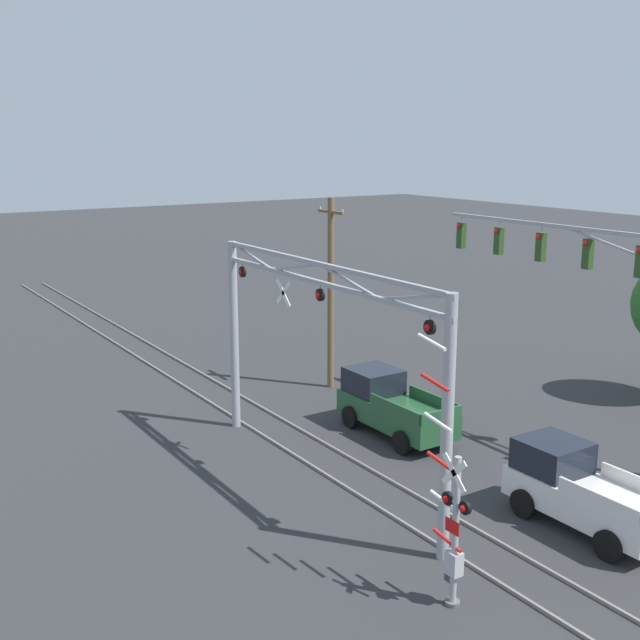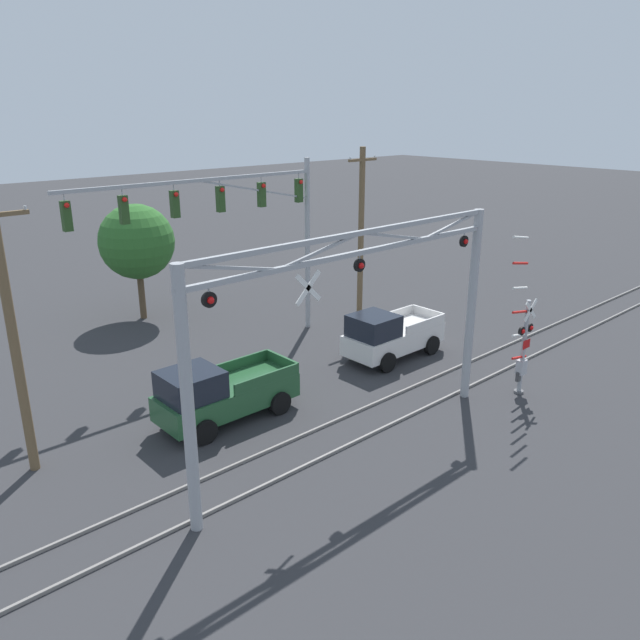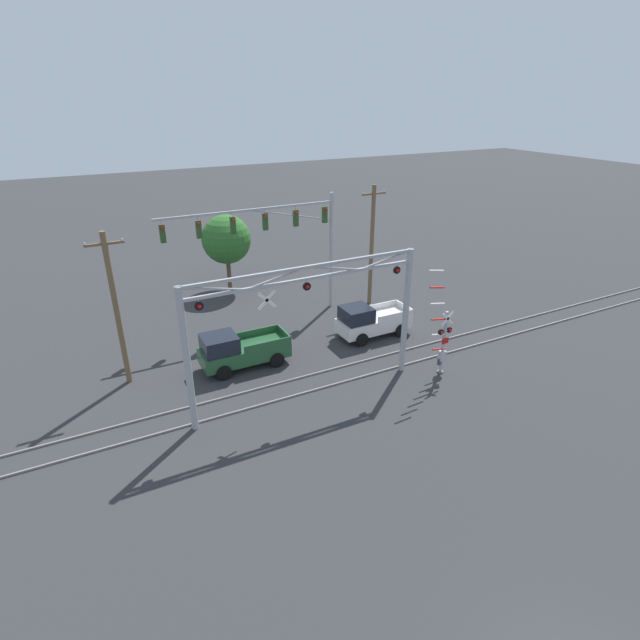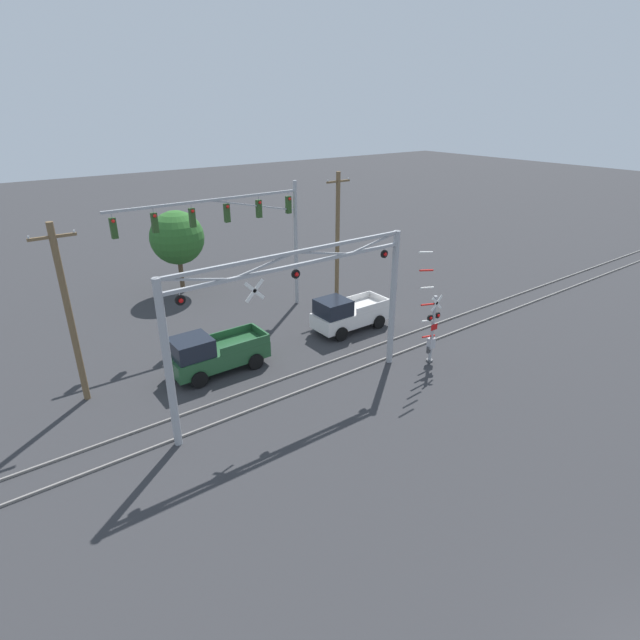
# 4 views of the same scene
# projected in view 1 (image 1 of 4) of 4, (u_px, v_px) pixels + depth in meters

# --- Properties ---
(rail_track_near) EXTENTS (80.00, 0.08, 0.10)m
(rail_track_near) POSITION_uv_depth(u_px,v_px,m) (328.00, 476.00, 25.29)
(rail_track_near) COLOR gray
(rail_track_near) RESTS_ON ground_plane
(rail_track_far) EXTENTS (80.00, 0.08, 0.10)m
(rail_track_far) POSITION_uv_depth(u_px,v_px,m) (364.00, 466.00, 26.05)
(rail_track_far) COLOR gray
(rail_track_far) RESTS_ON ground_plane
(crossing_gantry) EXTENTS (11.75, 0.31, 6.90)m
(crossing_gantry) POSITION_uv_depth(u_px,v_px,m) (320.00, 344.00, 24.18)
(crossing_gantry) COLOR #9EA0A5
(crossing_gantry) RESTS_ON ground_plane
(crossing_signal_mast) EXTENTS (1.90, 0.35, 6.14)m
(crossing_signal_mast) POSITION_uv_depth(u_px,v_px,m) (452.00, 524.00, 18.07)
(crossing_signal_mast) COLOR #9EA0A5
(crossing_signal_mast) RESTS_ON ground_plane
(traffic_signal_span) EXTENTS (11.57, 0.39, 8.02)m
(traffic_signal_span) POSITION_uv_depth(u_px,v_px,m) (615.00, 282.00, 26.58)
(traffic_signal_span) COLOR #9EA0A5
(traffic_signal_span) RESTS_ON ground_plane
(pickup_truck_lead) EXTENTS (4.88, 2.11, 2.14)m
(pickup_truck_lead) POSITION_uv_depth(u_px,v_px,m) (391.00, 405.00, 28.94)
(pickup_truck_lead) COLOR #23512D
(pickup_truck_lead) RESTS_ON ground_plane
(pickup_truck_following) EXTENTS (4.61, 2.11, 2.14)m
(pickup_truck_following) POSITION_uv_depth(u_px,v_px,m) (580.00, 490.00, 22.01)
(pickup_truck_following) COLOR silver
(pickup_truck_following) RESTS_ON ground_plane
(utility_pole_left) EXTENTS (1.80, 0.28, 8.10)m
(utility_pole_left) POSITION_uv_depth(u_px,v_px,m) (331.00, 291.00, 33.57)
(utility_pole_left) COLOR brown
(utility_pole_left) RESTS_ON ground_plane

